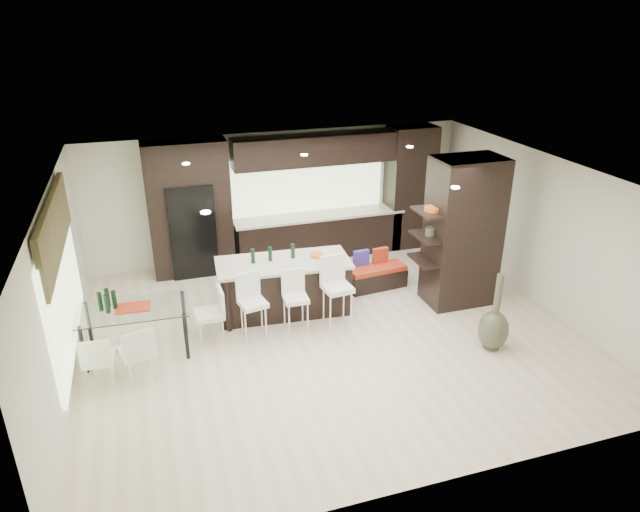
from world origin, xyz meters
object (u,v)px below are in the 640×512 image
object	(u,v)px
kitchen_island	(284,286)
stool_mid	(296,309)
chair_near	(137,355)
stool_left	(253,315)
floor_vase	(496,312)
chair_end	(209,318)
dining_table	(137,330)
chair_far	(100,362)
stool_right	(337,300)
bench	(376,277)

from	to	relation	value
kitchen_island	stool_mid	distance (m)	0.79
kitchen_island	chair_near	size ratio (longest dim) A/B	2.76
stool_left	chair_near	distance (m)	1.90
floor_vase	chair_end	size ratio (longest dim) A/B	1.55
stool_mid	dining_table	world-z (taller)	stool_mid
floor_vase	chair_far	world-z (taller)	floor_vase
stool_left	chair_far	bearing A→B (deg)	-177.06
dining_table	kitchen_island	bearing A→B (deg)	16.42
kitchen_island	stool_right	size ratio (longest dim) A/B	2.28
chair_far	chair_end	distance (m)	1.81
dining_table	chair_far	bearing A→B (deg)	-121.20
chair_far	chair_end	xyz separation A→B (m)	(1.64, 0.76, 0.03)
stool_right	stool_left	bearing A→B (deg)	173.58
kitchen_island	dining_table	bearing A→B (deg)	-162.03
dining_table	chair_end	xyz separation A→B (m)	(1.13, 0.00, 0.03)
bench	dining_table	bearing A→B (deg)	-173.46
kitchen_island	floor_vase	xyz separation A→B (m)	(2.85, -2.19, 0.17)
stool_mid	dining_table	bearing A→B (deg)	177.96
kitchen_island	floor_vase	size ratio (longest dim) A/B	1.77
bench	stool_mid	bearing A→B (deg)	-154.89
chair_end	stool_right	bearing A→B (deg)	-97.82
chair_near	dining_table	bearing A→B (deg)	74.40
stool_right	floor_vase	xyz separation A→B (m)	(2.14, -1.37, 0.14)
stool_right	chair_near	world-z (taller)	stool_right
stool_mid	floor_vase	size ratio (longest dim) A/B	0.67
chair_end	stool_left	bearing A→B (deg)	-107.91
stool_left	stool_right	world-z (taller)	stool_right
bench	floor_vase	distance (m)	2.74
bench	floor_vase	world-z (taller)	floor_vase
kitchen_island	chair_near	distance (m)	2.88
stool_right	kitchen_island	bearing A→B (deg)	125.27
stool_mid	chair_end	bearing A→B (deg)	174.57
floor_vase	chair_near	xyz separation A→B (m)	(-5.38, 0.82, -0.23)
chair_far	chair_near	bearing A→B (deg)	4.73
floor_vase	kitchen_island	bearing A→B (deg)	142.44
stool_left	bench	distance (m)	2.89
stool_mid	stool_right	world-z (taller)	stool_right
floor_vase	chair_far	bearing A→B (deg)	171.95
chair_near	floor_vase	bearing A→B (deg)	-24.26
chair_end	bench	bearing A→B (deg)	-75.89
kitchen_island	floor_vase	world-z (taller)	floor_vase
floor_vase	chair_end	bearing A→B (deg)	159.51
bench	chair_end	size ratio (longest dim) A/B	1.36
stool_left	chair_far	distance (m)	2.40
stool_mid	chair_far	xyz separation A→B (m)	(-3.04, -0.57, -0.04)
stool_right	dining_table	world-z (taller)	stool_right
kitchen_island	stool_right	bearing A→B (deg)	-44.65
stool_right	chair_near	xyz separation A→B (m)	(-3.24, -0.55, -0.09)
stool_left	floor_vase	distance (m)	3.83
stool_left	dining_table	world-z (taller)	stool_left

